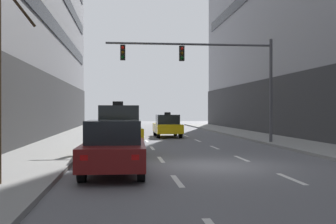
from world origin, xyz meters
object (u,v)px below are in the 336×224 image
taxi_driving_3 (118,131)px  taxi_driving_2 (167,126)px  car_driving_0 (120,126)px  traffic_signal_0 (212,66)px  car_driving_1 (114,148)px

taxi_driving_3 → taxi_driving_2: bearing=74.4°
car_driving_0 → traffic_signal_0: (5.25, -7.21, 3.62)m
taxi_driving_2 → taxi_driving_3: bearing=-105.6°
car_driving_0 → car_driving_1: 17.57m
car_driving_0 → car_driving_1: size_ratio=1.03×
car_driving_0 → taxi_driving_3: 12.31m
taxi_driving_2 → traffic_signal_0: (1.80, -7.18, 3.65)m
taxi_driving_2 → car_driving_0: bearing=179.5°
traffic_signal_0 → taxi_driving_2: bearing=104.1°
car_driving_1 → car_driving_0: bearing=89.9°
car_driving_1 → taxi_driving_2: taxi_driving_2 is taller
car_driving_0 → taxi_driving_3: bearing=-90.0°
taxi_driving_3 → traffic_signal_0: bearing=44.2°
taxi_driving_2 → taxi_driving_3: (-3.44, -12.28, 0.27)m
taxi_driving_2 → traffic_signal_0: size_ratio=0.46×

